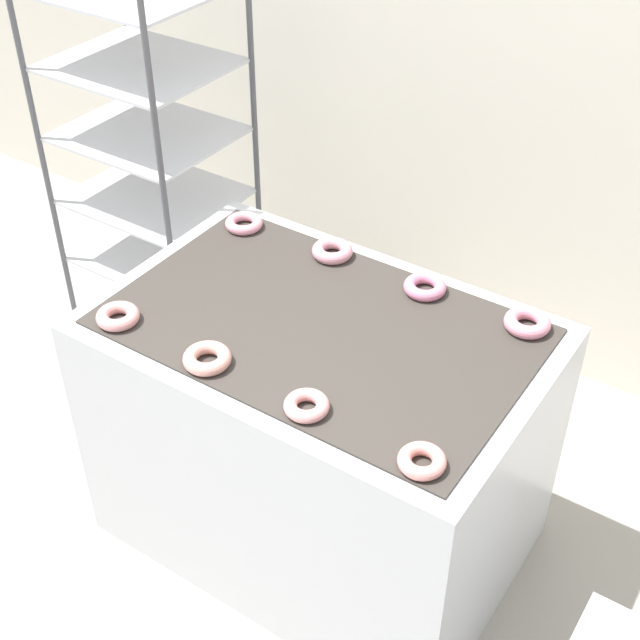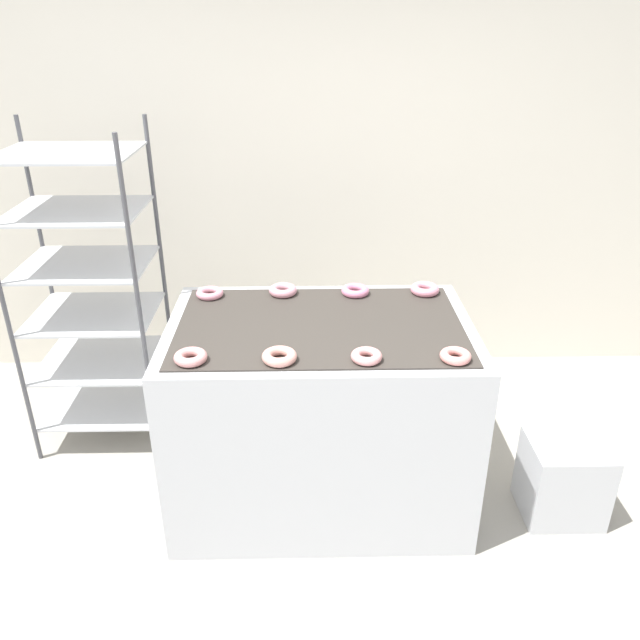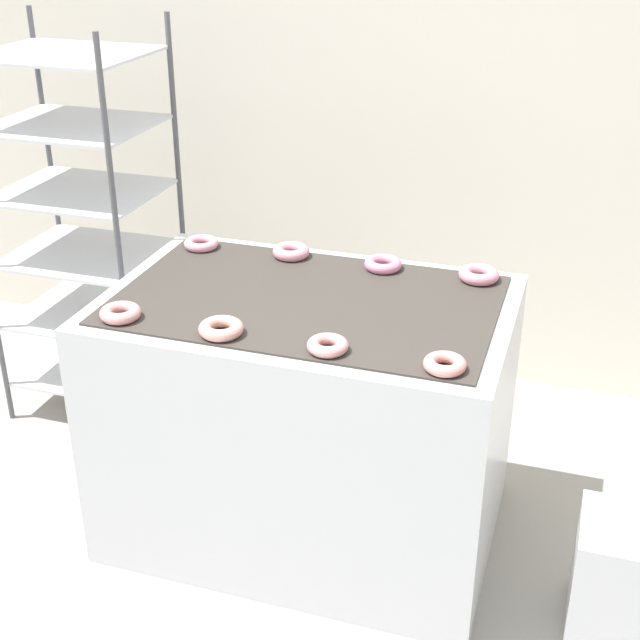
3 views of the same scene
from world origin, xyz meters
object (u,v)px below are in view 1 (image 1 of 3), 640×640
at_px(donut_far_left, 244,223).
at_px(donut_far_right, 527,322).
at_px(fryer_machine, 320,436).
at_px(donut_near_midleft, 207,358).
at_px(donut_near_left, 118,316).
at_px(donut_far_midright, 425,287).
at_px(donut_far_midleft, 332,251).
at_px(donut_near_midright, 307,406).
at_px(baking_rack_cart, 152,166).
at_px(donut_near_right, 422,461).

xyz_separation_m(donut_far_left, donut_far_right, (1.09, 0.02, 0.00)).
distance_m(fryer_machine, donut_near_midleft, 0.63).
distance_m(donut_near_left, donut_far_left, 0.66).
xyz_separation_m(donut_near_left, donut_far_midright, (0.72, 0.67, -0.00)).
distance_m(donut_near_left, donut_far_midleft, 0.77).
distance_m(donut_near_midright, donut_far_right, 0.77).
relative_size(donut_near_left, donut_far_left, 1.00).
bearing_deg(baking_rack_cart, donut_near_right, -27.45).
bearing_deg(donut_far_midright, donut_far_left, -178.95).
bearing_deg(donut_near_right, donut_far_right, 90.52).
bearing_deg(donut_far_midright, baking_rack_cart, 170.33).
xyz_separation_m(donut_near_midright, donut_far_midright, (0.00, 0.68, 0.00)).
bearing_deg(donut_near_midleft, donut_near_midright, -0.46).
distance_m(donut_near_right, donut_far_left, 1.28).
xyz_separation_m(donut_far_left, donut_far_midleft, (0.37, 0.02, 0.00)).
height_order(fryer_machine, donut_near_midleft, donut_near_midleft).
bearing_deg(fryer_machine, baking_rack_cart, 154.87).
bearing_deg(donut_near_midleft, fryer_machine, 62.82).
bearing_deg(donut_far_midright, donut_far_right, 0.95).
height_order(donut_near_left, donut_far_midright, donut_near_left).
bearing_deg(baking_rack_cart, donut_far_left, -20.36).
xyz_separation_m(baking_rack_cart, donut_far_right, (1.78, -0.24, 0.09)).
height_order(donut_near_right, donut_far_left, donut_near_right).
xyz_separation_m(donut_near_midright, donut_far_left, (-0.73, 0.67, -0.00)).
height_order(donut_far_left, donut_far_midright, donut_far_midright).
relative_size(donut_near_midright, donut_far_midleft, 0.91).
relative_size(baking_rack_cart, donut_far_right, 12.25).
distance_m(baking_rack_cart, donut_near_right, 2.01).
bearing_deg(donut_near_right, donut_near_left, 179.40).
height_order(donut_near_midleft, donut_far_midright, donut_near_midleft).
xyz_separation_m(donut_near_left, donut_near_midleft, (0.36, -0.00, 0.00)).
bearing_deg(donut_far_left, donut_near_midleft, -60.54).
xyz_separation_m(donut_near_right, donut_far_midright, (-0.36, 0.68, 0.00)).
bearing_deg(donut_far_midleft, donut_far_midright, -1.35).
relative_size(donut_far_left, donut_far_midright, 0.97).
distance_m(fryer_machine, donut_far_right, 0.82).
height_order(fryer_machine, donut_far_left, donut_far_left).
distance_m(baking_rack_cart, donut_near_midright, 1.69).
bearing_deg(donut_near_left, donut_far_left, 91.07).
height_order(donut_near_midleft, donut_near_midright, donut_near_midleft).
bearing_deg(donut_near_left, donut_near_midleft, -0.47).
height_order(donut_near_midleft, donut_far_left, donut_near_midleft).
height_order(donut_near_left, donut_near_midright, donut_near_left).
bearing_deg(donut_near_midleft, donut_near_left, 179.53).
relative_size(donut_near_left, donut_far_midleft, 0.96).
xyz_separation_m(donut_far_midleft, donut_far_midright, (0.37, -0.01, -0.00)).
relative_size(donut_near_midright, donut_far_midright, 0.92).
height_order(donut_near_midright, donut_far_right, donut_far_right).
distance_m(fryer_machine, donut_far_midleft, 0.64).
distance_m(fryer_machine, donut_far_left, 0.81).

